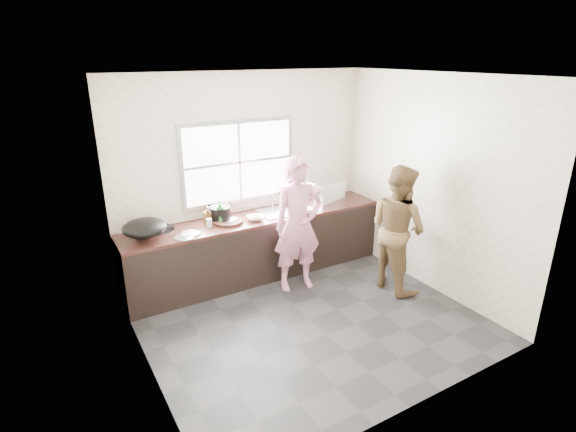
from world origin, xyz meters
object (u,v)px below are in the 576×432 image
bowl_mince (255,218)px  burner (151,229)px  bowl_crabs (304,211)px  plate_food (191,234)px  cutting_board (228,222)px  dish_rack (326,193)px  black_pot (220,214)px  bowl_held (292,211)px  bottle_brown_short (227,211)px  bottle_green (220,212)px  person_side (398,228)px  wok (145,228)px  woman (298,229)px  glass_jar (209,223)px  bottle_brown_tall (208,215)px  pot_lid_right (165,231)px  pot_lid_left (184,237)px

bowl_mince → burner: bearing=166.3°
bowl_crabs → plate_food: size_ratio=0.82×
cutting_board → dish_rack: bearing=-0.2°
black_pot → bowl_held: bearing=-13.2°
bowl_crabs → bottle_brown_short: bottle_brown_short is taller
bottle_green → bottle_brown_short: bottle_green is taller
person_side → bowl_crabs: 1.25m
person_side → wok: size_ratio=3.24×
woman → bowl_held: (0.18, 0.43, 0.08)m
cutting_board → bowl_crabs: 1.05m
wok → bowl_crabs: bearing=-4.2°
glass_jar → bottle_brown_tall: bearing=74.9°
bottle_brown_tall → pot_lid_right: (-0.57, -0.02, -0.09)m
black_pot → bottle_brown_tall: bearing=171.7°
person_side → glass_jar: bearing=59.1°
bowl_crabs → pot_lid_left: bowl_crabs is taller
dish_rack → pot_lid_right: bearing=166.8°
person_side → burner: person_side is taller
dish_rack → cutting_board: bearing=169.8°
bowl_crabs → bowl_mince: bearing=171.5°
glass_jar → pot_lid_right: 0.54m
bottle_brown_short → burner: bearing=178.2°
bowl_crabs → black_pot: 1.13m
bowl_mince → bottle_brown_short: bearing=134.8°
woman → bottle_green: 1.01m
black_pot → pot_lid_right: black_pot is taller
bowl_mince → black_pot: 0.45m
dish_rack → person_side: bearing=-85.6°
bowl_mince → plate_food: (-0.88, -0.05, -0.02)m
bowl_crabs → black_pot: (-1.09, 0.31, 0.07)m
bowl_held → plate_food: bowl_held is taller
woman → dish_rack: (0.79, 0.52, 0.22)m
bowl_held → plate_food: size_ratio=0.86×
glass_jar → black_pot: bearing=31.9°
bowl_held → black_pot: black_pot is taller
bowl_mince → person_side: bearing=-36.4°
cutting_board → pot_lid_left: bearing=-163.8°
person_side → plate_food: (-2.35, 1.03, 0.05)m
bowl_mince → bowl_held: bowl_held is taller
cutting_board → wok: (-1.04, -0.03, 0.14)m
black_pot → pot_lid_left: bearing=-152.3°
dish_rack → pot_lid_right: 2.30m
woman → cutting_board: size_ratio=4.28×
bottle_brown_short → cutting_board: bearing=-110.1°
glass_jar → pot_lid_right: bearing=166.4°
glass_jar → bowl_held: bearing=-4.8°
bowl_mince → burner: size_ratio=0.55×
bottle_green → dish_rack: dish_rack is taller
pot_lid_right → wok: bearing=-149.1°
black_pot → pot_lid_left: size_ratio=1.13×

